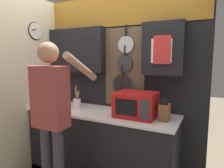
# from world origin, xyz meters

# --- Properties ---
(base_cabinet_counter) EXTENTS (2.03, 0.65, 0.93)m
(base_cabinet_counter) POSITION_xyz_m (0.00, -0.00, 0.46)
(base_cabinet_counter) COLOR black
(base_cabinet_counter) RESTS_ON ground_plane
(back_wall_unit) EXTENTS (2.60, 0.23, 2.51)m
(back_wall_unit) POSITION_xyz_m (-0.02, 0.30, 1.48)
(back_wall_unit) COLOR black
(back_wall_unit) RESTS_ON ground_plane
(side_wall) EXTENTS (0.07, 1.60, 2.51)m
(side_wall) POSITION_xyz_m (-1.03, -0.38, 1.27)
(side_wall) COLOR beige
(side_wall) RESTS_ON ground_plane
(microwave) EXTENTS (0.48, 0.38, 0.30)m
(microwave) POSITION_xyz_m (0.50, -0.00, 1.08)
(microwave) COLOR red
(microwave) RESTS_ON base_cabinet_counter
(knife_block) EXTENTS (0.11, 0.15, 0.27)m
(knife_block) POSITION_xyz_m (0.84, -0.00, 1.03)
(knife_block) COLOR brown
(knife_block) RESTS_ON base_cabinet_counter
(utensil_crock) EXTENTS (0.11, 0.11, 0.34)m
(utensil_crock) POSITION_xyz_m (-0.39, -0.00, 1.01)
(utensil_crock) COLOR white
(utensil_crock) RESTS_ON base_cabinet_counter
(person) EXTENTS (0.54, 0.65, 1.80)m
(person) POSITION_xyz_m (-0.24, -0.65, 1.09)
(person) COLOR #383842
(person) RESTS_ON ground_plane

